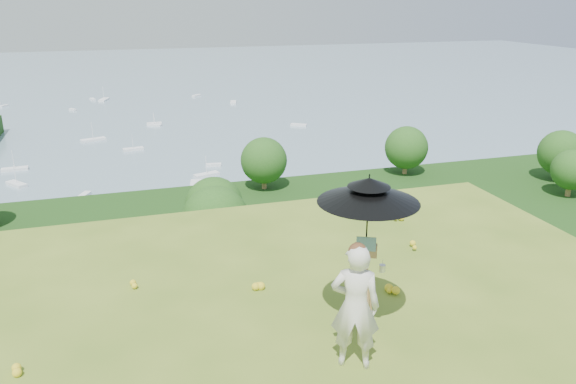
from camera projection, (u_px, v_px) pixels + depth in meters
name	position (u px, v px, depth m)	size (l,w,h in m)	color
shoreline_tier	(143.00, 278.00, 85.26)	(170.00, 28.00, 8.00)	slate
bay_water	(120.00, 95.00, 233.70)	(700.00, 700.00, 0.00)	slate
slope_trees	(150.00, 269.00, 42.22)	(110.00, 50.00, 6.00)	#194916
harbor_town	(140.00, 239.00, 83.13)	(110.00, 22.00, 5.00)	beige
moored_boats	(80.00, 139.00, 158.76)	(140.00, 140.00, 0.70)	white
painter	(355.00, 307.00, 6.75)	(0.60, 0.39, 1.64)	beige
field_easel	(364.00, 288.00, 7.33)	(0.57, 0.57, 1.50)	olive
sun_umbrella	(368.00, 215.00, 7.02)	(1.28, 1.28, 1.07)	black
painter_cap	(358.00, 248.00, 6.50)	(0.21, 0.26, 0.10)	#C46B78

